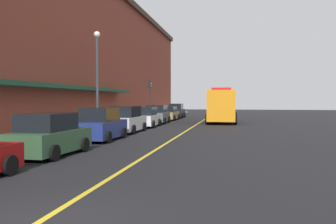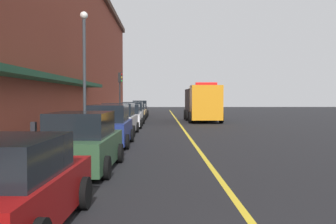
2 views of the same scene
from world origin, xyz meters
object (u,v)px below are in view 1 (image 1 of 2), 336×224
Objects in this scene: parked_car_6 at (168,114)px; traffic_light_near at (150,92)px; utility_truck at (222,106)px; parking_meter_1 at (16,130)px; parked_car_1 at (49,136)px; parked_car_4 at (145,118)px; parked_car_2 at (101,125)px; parking_meter_2 at (96,119)px; parked_car_7 at (176,111)px; street_lamp_left at (97,70)px; parked_car_5 at (157,115)px; parked_car_3 at (126,120)px.

parked_car_6 is 1.07× the size of traffic_light_near.
utility_truck reaches higher than parking_meter_1.
parked_car_4 is (-0.01, 16.35, -0.03)m from parked_car_1.
parking_meter_1 is at bearing 167.01° from parked_car_2.
parked_car_1 is 1.43m from parking_meter_1.
parked_car_6 is at bearing 85.63° from parking_meter_2.
parked_car_1 is 27.13m from parked_car_6.
parked_car_1 reaches higher than parking_meter_2.
traffic_light_near is at bearing 170.47° from parked_car_7.
parking_meter_1 is (-1.41, -27.28, 0.33)m from parked_car_6.
parking_meter_1 is at bearing -90.00° from parking_meter_2.
traffic_light_near reaches higher than parked_car_7.
utility_truck is at bearing 57.13° from street_lamp_left.
parked_car_6 is 0.66× the size of street_lamp_left.
parked_car_5 reaches higher than parked_car_1.
parked_car_1 is 11.34m from street_lamp_left.
parked_car_2 is 6.20m from parking_meter_1.
parked_car_2 is 21.24m from parked_car_6.
traffic_light_near reaches higher than parked_car_6.
parked_car_6 is 17.08m from street_lamp_left.
parked_car_5 is at bearing 178.82° from parked_car_7.
parked_car_3 is at bearing 179.95° from parked_car_6.
utility_truck is at bearing 72.03° from parking_meter_1.
parked_car_6 is 0.61× the size of utility_truck.
parked_car_1 is at bearing 178.93° from parked_car_7.
parking_meter_2 is at bearing 27.60° from parked_car_2.
traffic_light_near is (-1.33, 2.40, 2.32)m from parked_car_5.
parked_car_1 is 23.80m from traffic_light_near.
parked_car_3 is 1.02× the size of parked_car_5.
parked_car_1 is at bearing -179.89° from parked_car_2.
parking_meter_2 is (-1.39, -7.68, 0.27)m from parked_car_4.
parked_car_3 is 11.27m from parking_meter_1.
traffic_light_near is at bearing 159.01° from parked_car_6.
utility_truck is (6.14, 17.34, 0.77)m from parked_car_2.
parking_meter_1 is at bearing 174.59° from parked_car_3.
parking_meter_1 is 11.24m from street_lamp_left.
parked_car_5 is at bearing -61.07° from traffic_light_near.
traffic_light_near reaches higher than parked_car_2.
parking_meter_2 is (0.00, 8.82, 0.00)m from parking_meter_1.
parked_car_7 is (0.02, 16.37, 0.05)m from parked_car_4.
parked_car_5 is at bearing 1.85° from parked_car_1.
parked_car_2 is 0.56× the size of utility_truck.
parked_car_3 is at bearing 83.18° from parking_meter_1.
parked_car_1 reaches higher than parking_meter_1.
parked_car_2 is 15.36m from parked_car_5.
parked_car_3 is at bearing -84.23° from traffic_light_near.
traffic_light_near reaches higher than parked_car_5.
street_lamp_left is 1.61× the size of traffic_light_near.
parking_meter_2 is 15.12m from traffic_light_near.
parked_car_5 reaches higher than parked_car_6.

